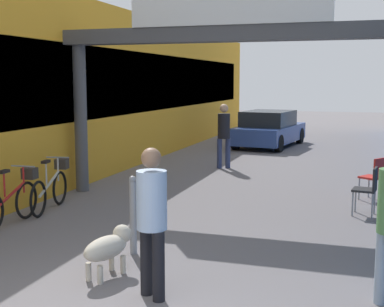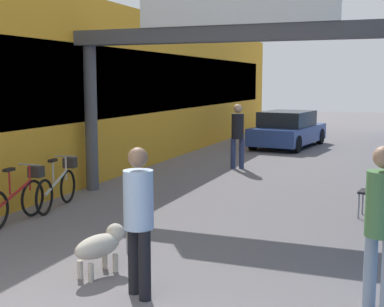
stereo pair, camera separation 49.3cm
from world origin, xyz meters
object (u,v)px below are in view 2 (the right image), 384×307
object	(u,v)px
pedestrian_companion	(382,218)
cafe_chair_black_nearer	(376,189)
parked_car_blue	(288,130)
bicycle_silver_farthest	(59,185)
pedestrian_with_dog	(139,212)
bicycle_red_third	(19,197)
pedestrian_carrying_crate	(238,132)
bollard_post_metal	(129,214)
dog_on_leash	(101,245)

from	to	relation	value
pedestrian_companion	cafe_chair_black_nearer	xyz separation A→B (m)	(-0.19, 4.11, -0.49)
parked_car_blue	bicycle_silver_farthest	bearing A→B (deg)	-101.69
pedestrian_with_dog	bicycle_red_third	size ratio (longest dim) A/B	1.02
pedestrian_carrying_crate	bollard_post_metal	bearing A→B (deg)	-85.27
bollard_post_metal	dog_on_leash	bearing A→B (deg)	-85.98
pedestrian_with_dog	pedestrian_companion	distance (m)	2.60
pedestrian_companion	bicycle_red_third	world-z (taller)	pedestrian_companion
cafe_chair_black_nearer	parked_car_blue	world-z (taller)	parked_car_blue
pedestrian_companion	bicycle_red_third	bearing A→B (deg)	164.67
dog_on_leash	pedestrian_carrying_crate	bearing A→B (deg)	94.66
cafe_chair_black_nearer	parked_car_blue	bearing A→B (deg)	109.57
bicycle_silver_farthest	cafe_chair_black_nearer	distance (m)	5.90
dog_on_leash	bicycle_silver_farthest	size ratio (longest dim) A/B	0.51
parked_car_blue	pedestrian_companion	bearing A→B (deg)	-75.21
pedestrian_with_dog	pedestrian_carrying_crate	size ratio (longest dim) A/B	0.95
pedestrian_carrying_crate	bicycle_silver_farthest	size ratio (longest dim) A/B	1.08
cafe_chair_black_nearer	pedestrian_companion	bearing A→B (deg)	-87.30
bicycle_red_third	cafe_chair_black_nearer	distance (m)	6.29
pedestrian_carrying_crate	bollard_post_metal	world-z (taller)	pedestrian_carrying_crate
parked_car_blue	pedestrian_carrying_crate	bearing A→B (deg)	-93.89
bicycle_red_third	bicycle_silver_farthest	size ratio (longest dim) A/B	1.01
bicycle_silver_farthest	cafe_chair_black_nearer	size ratio (longest dim) A/B	1.88
pedestrian_companion	bicycle_red_third	distance (m)	6.22
dog_on_leash	pedestrian_companion	bearing A→B (deg)	0.95
dog_on_leash	bicycle_red_third	xyz separation A→B (m)	(-2.65, 1.69, 0.06)
bollard_post_metal	cafe_chair_black_nearer	xyz separation A→B (m)	(3.20, 3.28, -0.03)
bicycle_silver_farthest	bicycle_red_third	bearing A→B (deg)	-91.46
bicycle_red_third	bollard_post_metal	xyz separation A→B (m)	(2.58, -0.81, 0.13)
pedestrian_companion	pedestrian_carrying_crate	world-z (taller)	pedestrian_carrying_crate
pedestrian_carrying_crate	bicycle_red_third	distance (m)	7.13
pedestrian_carrying_crate	cafe_chair_black_nearer	world-z (taller)	pedestrian_carrying_crate
pedestrian_with_dog	pedestrian_companion	size ratio (longest dim) A/B	0.96
pedestrian_carrying_crate	cafe_chair_black_nearer	size ratio (longest dim) A/B	2.02
bicycle_red_third	parked_car_blue	size ratio (longest dim) A/B	0.40
pedestrian_with_dog	dog_on_leash	xyz separation A→B (m)	(-0.78, 0.48, -0.61)
cafe_chair_black_nearer	dog_on_leash	bearing A→B (deg)	-126.96
bicycle_silver_farthest	bollard_post_metal	world-z (taller)	bollard_post_metal
bicycle_red_third	pedestrian_companion	bearing A→B (deg)	-15.33
pedestrian_with_dog	dog_on_leash	distance (m)	1.10
pedestrian_with_dog	bicycle_silver_farthest	bearing A→B (deg)	135.66
pedestrian_carrying_crate	cafe_chair_black_nearer	xyz separation A→B (m)	(3.83, -4.36, -0.50)
bicycle_silver_farthest	cafe_chair_black_nearer	bearing A→B (deg)	13.00
pedestrian_with_dog	pedestrian_carrying_crate	distance (m)	9.13
pedestrian_carrying_crate	bicycle_red_third	xyz separation A→B (m)	(-1.95, -6.83, -0.60)
pedestrian_with_dog	parked_car_blue	xyz separation A→B (m)	(-1.11, 14.39, -0.34)
pedestrian_carrying_crate	parked_car_blue	distance (m)	5.41
pedestrian_carrying_crate	parked_car_blue	xyz separation A→B (m)	(0.37, 5.38, -0.40)
bollard_post_metal	cafe_chair_black_nearer	world-z (taller)	bollard_post_metal
pedestrian_with_dog	parked_car_blue	world-z (taller)	pedestrian_with_dog
parked_car_blue	dog_on_leash	bearing A→B (deg)	-88.65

